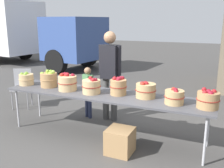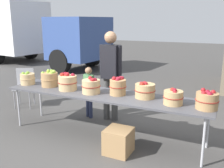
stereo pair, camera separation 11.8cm
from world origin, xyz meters
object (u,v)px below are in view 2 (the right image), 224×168
at_px(apple_basket_red_2, 118,86).
at_px(apple_basket_red_4, 173,97).
at_px(apple_basket_green_0, 28,78).
at_px(folding_chair, 24,84).
at_px(vendor_adult, 111,69).
at_px(apple_basket_red_0, 68,82).
at_px(produce_crate, 119,141).
at_px(child_customer, 89,88).
at_px(apple_basket_red_3, 145,90).
at_px(apple_basket_green_1, 50,79).
at_px(apple_basket_red_5, 207,100).
at_px(box_truck, 19,30).
at_px(market_table, 104,96).
at_px(apple_basket_red_1, 91,86).

relative_size(apple_basket_red_2, apple_basket_red_4, 1.02).
xyz_separation_m(apple_basket_green_0, folding_chair, (-0.78, 0.69, -0.35)).
xyz_separation_m(vendor_adult, folding_chair, (-2.16, -0.06, -0.51)).
relative_size(apple_basket_red_0, produce_crate, 0.89).
bearing_deg(child_customer, apple_basket_red_2, 172.83).
distance_m(apple_basket_red_3, apple_basket_red_4, 0.49).
xyz_separation_m(child_customer, folding_chair, (-1.71, 0.00, -0.10)).
relative_size(apple_basket_green_1, apple_basket_red_5, 1.00).
xyz_separation_m(vendor_adult, box_truck, (-6.98, 4.73, 0.47)).
bearing_deg(vendor_adult, apple_basket_green_1, 37.78).
distance_m(apple_basket_red_2, child_customer, 1.12).
bearing_deg(box_truck, apple_basket_red_2, -28.49).
distance_m(apple_basket_red_0, apple_basket_red_5, 2.29).
bearing_deg(child_customer, produce_crate, 162.59).
distance_m(apple_basket_green_1, apple_basket_red_4, 2.28).
height_order(apple_basket_red_0, apple_basket_red_5, apple_basket_red_0).
bearing_deg(market_table, vendor_adult, 107.78).
relative_size(market_table, folding_chair, 4.07).
relative_size(market_table, box_truck, 0.44).
xyz_separation_m(market_table, produce_crate, (0.46, -0.43, -0.53)).
xyz_separation_m(apple_basket_green_0, apple_basket_red_0, (0.92, -0.01, 0.03)).
relative_size(apple_basket_red_1, apple_basket_red_3, 0.97).
bearing_deg(apple_basket_green_1, box_truck, 138.21).
distance_m(apple_basket_red_1, apple_basket_red_2, 0.45).
distance_m(apple_basket_red_1, box_truck, 8.93).
height_order(apple_basket_red_5, produce_crate, apple_basket_red_5).
bearing_deg(vendor_adult, apple_basket_red_2, 124.14).
xyz_separation_m(apple_basket_red_1, apple_basket_red_4, (1.36, -0.01, -0.01)).
xyz_separation_m(apple_basket_green_1, apple_basket_red_0, (0.44, -0.07, -0.00)).
xyz_separation_m(apple_basket_red_4, apple_basket_red_5, (0.46, 0.01, 0.02)).
xyz_separation_m(apple_basket_red_2, folding_chair, (-2.62, 0.60, -0.38)).
relative_size(market_table, apple_basket_red_3, 10.63).
bearing_deg(child_customer, apple_basket_red_0, 115.78).
distance_m(market_table, apple_basket_red_3, 0.70).
height_order(market_table, apple_basket_green_0, apple_basket_green_0).
height_order(apple_basket_red_2, apple_basket_red_4, apple_basket_red_2).
xyz_separation_m(apple_basket_red_2, child_customer, (-0.90, 0.60, -0.28)).
height_order(apple_basket_red_5, vendor_adult, vendor_adult).
distance_m(apple_basket_red_1, child_customer, 0.89).
bearing_deg(child_customer, apple_basket_red_4, -175.13).
relative_size(apple_basket_red_1, vendor_adult, 0.18).
height_order(apple_basket_red_0, folding_chair, apple_basket_red_0).
height_order(market_table, box_truck, box_truck).
bearing_deg(box_truck, apple_basket_green_1, -34.32).
height_order(apple_basket_red_2, folding_chair, apple_basket_red_2).
bearing_deg(apple_basket_green_1, market_table, -0.90).
xyz_separation_m(apple_basket_green_1, vendor_adult, (0.90, 0.70, 0.13)).
bearing_deg(folding_chair, apple_basket_red_1, -44.42).
bearing_deg(apple_basket_red_4, apple_basket_green_0, 179.48).
distance_m(apple_basket_red_3, child_customer, 1.50).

